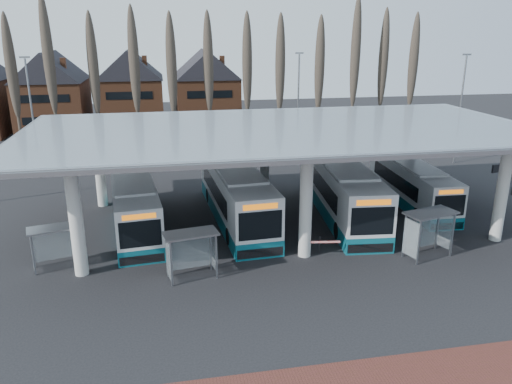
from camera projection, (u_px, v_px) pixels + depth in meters
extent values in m
plane|color=black|center=(318.00, 276.00, 25.79)|extent=(140.00, 140.00, 0.00)
cylinder|color=silver|center=(76.00, 220.00, 25.06)|extent=(0.70, 0.70, 6.00)
cylinder|color=silver|center=(99.00, 165.00, 35.35)|extent=(0.70, 0.70, 6.00)
cylinder|color=silver|center=(306.00, 205.00, 27.21)|extent=(0.70, 0.70, 6.00)
cylinder|color=silver|center=(265.00, 158.00, 37.50)|extent=(0.70, 0.70, 6.00)
cylinder|color=silver|center=(502.00, 193.00, 29.36)|extent=(0.70, 0.70, 6.00)
cylinder|color=silver|center=(412.00, 151.00, 39.65)|extent=(0.70, 0.70, 6.00)
cube|color=gray|center=(283.00, 128.00, 31.36)|extent=(32.00, 16.00, 0.12)
cube|color=silver|center=(283.00, 127.00, 31.34)|extent=(31.50, 15.50, 0.04)
cone|color=#473D33|center=(13.00, 82.00, 50.49)|extent=(0.36, 0.36, 14.50)
ellipsoid|color=#473D33|center=(11.00, 64.00, 49.96)|extent=(1.10, 1.10, 11.02)
cone|color=#473D33|center=(55.00, 81.00, 51.21)|extent=(0.36, 0.36, 14.50)
ellipsoid|color=#473D33|center=(53.00, 63.00, 50.68)|extent=(1.10, 1.10, 11.02)
cone|color=#473D33|center=(95.00, 80.00, 51.93)|extent=(0.36, 0.36, 14.50)
ellipsoid|color=#473D33|center=(94.00, 63.00, 51.40)|extent=(1.10, 1.10, 11.02)
cone|color=#473D33|center=(135.00, 80.00, 52.65)|extent=(0.36, 0.36, 14.50)
ellipsoid|color=#473D33|center=(133.00, 63.00, 52.11)|extent=(1.10, 1.10, 11.02)
cone|color=#473D33|center=(173.00, 79.00, 53.36)|extent=(0.36, 0.36, 14.50)
ellipsoid|color=#473D33|center=(172.00, 62.00, 52.83)|extent=(1.10, 1.10, 11.02)
cone|color=#473D33|center=(210.00, 78.00, 54.08)|extent=(0.36, 0.36, 14.50)
ellipsoid|color=#473D33|center=(210.00, 62.00, 53.55)|extent=(1.10, 1.10, 11.02)
cone|color=#473D33|center=(246.00, 78.00, 54.80)|extent=(0.36, 0.36, 14.50)
ellipsoid|color=#473D33|center=(246.00, 61.00, 54.27)|extent=(1.10, 1.10, 11.02)
cone|color=#473D33|center=(282.00, 77.00, 55.51)|extent=(0.36, 0.36, 14.50)
ellipsoid|color=#473D33|center=(282.00, 61.00, 54.98)|extent=(1.10, 1.10, 11.02)
cone|color=#473D33|center=(316.00, 77.00, 56.23)|extent=(0.36, 0.36, 14.50)
ellipsoid|color=#473D33|center=(317.00, 61.00, 55.70)|extent=(1.10, 1.10, 11.02)
cone|color=#473D33|center=(350.00, 76.00, 56.95)|extent=(0.36, 0.36, 14.50)
ellipsoid|color=#473D33|center=(351.00, 60.00, 56.42)|extent=(1.10, 1.10, 11.02)
cone|color=#473D33|center=(383.00, 75.00, 57.66)|extent=(0.36, 0.36, 14.50)
ellipsoid|color=#473D33|center=(384.00, 60.00, 57.13)|extent=(1.10, 1.10, 11.02)
cone|color=#473D33|center=(415.00, 75.00, 58.38)|extent=(0.36, 0.36, 14.50)
ellipsoid|color=#473D33|center=(416.00, 60.00, 57.85)|extent=(1.10, 1.10, 11.02)
cube|color=brown|center=(54.00, 104.00, 62.20)|extent=(8.00, 10.00, 7.00)
pyramid|color=black|center=(47.00, 45.00, 60.06)|extent=(8.30, 10.30, 3.50)
cube|color=brown|center=(132.00, 102.00, 63.90)|extent=(8.00, 10.00, 7.00)
pyramid|color=black|center=(128.00, 45.00, 61.76)|extent=(8.30, 10.30, 3.50)
cube|color=brown|center=(206.00, 100.00, 65.60)|extent=(8.00, 10.00, 7.00)
pyramid|color=black|center=(205.00, 45.00, 63.46)|extent=(8.30, 10.30, 3.50)
cylinder|color=slate|center=(33.00, 120.00, 41.61)|extent=(0.16, 0.16, 10.00)
cube|color=slate|center=(25.00, 57.00, 40.05)|extent=(0.80, 0.15, 0.15)
cylinder|color=slate|center=(298.00, 106.00, 49.65)|extent=(0.16, 0.16, 10.00)
cube|color=slate|center=(299.00, 53.00, 48.10)|extent=(0.80, 0.15, 0.15)
cylinder|color=slate|center=(460.00, 111.00, 46.55)|extent=(0.16, 0.16, 10.00)
cube|color=slate|center=(467.00, 54.00, 44.99)|extent=(0.80, 0.15, 0.15)
cube|color=silver|center=(134.00, 201.00, 31.78)|extent=(3.68, 12.02, 2.76)
cube|color=#0D5563|center=(135.00, 220.00, 32.19)|extent=(3.70, 12.04, 0.89)
cube|color=silver|center=(132.00, 179.00, 31.34)|extent=(2.96, 7.29, 0.18)
cube|color=black|center=(133.00, 197.00, 32.20)|extent=(3.39, 8.73, 1.08)
cube|color=black|center=(140.00, 234.00, 26.39)|extent=(2.21, 0.28, 1.48)
cube|color=black|center=(129.00, 175.00, 37.13)|extent=(2.13, 0.27, 1.18)
cube|color=#D6620B|center=(139.00, 217.00, 26.08)|extent=(1.76, 0.22, 0.30)
cube|color=black|center=(142.00, 259.00, 26.85)|extent=(2.38, 0.32, 0.49)
cylinder|color=black|center=(119.00, 244.00, 28.45)|extent=(0.37, 0.97, 0.95)
cylinder|color=black|center=(159.00, 240.00, 29.07)|extent=(0.37, 0.97, 0.95)
cylinder|color=black|center=(116.00, 204.00, 35.02)|extent=(0.37, 0.97, 0.95)
cylinder|color=black|center=(148.00, 201.00, 35.63)|extent=(0.37, 0.97, 0.95)
cube|color=silver|center=(236.00, 191.00, 33.07)|extent=(3.47, 13.15, 3.04)
cube|color=#0D5563|center=(236.00, 212.00, 33.51)|extent=(3.49, 13.17, 0.98)
cube|color=silver|center=(236.00, 168.00, 32.59)|extent=(2.91, 7.93, 0.20)
cube|color=black|center=(234.00, 187.00, 33.53)|extent=(3.32, 9.51, 1.19)
cube|color=black|center=(260.00, 225.00, 27.06)|extent=(2.43, 0.20, 1.63)
cube|color=black|center=(219.00, 166.00, 39.03)|extent=(2.35, 0.19, 1.30)
cube|color=#D6620B|center=(260.00, 207.00, 26.73)|extent=(1.94, 0.16, 0.33)
cube|color=black|center=(260.00, 253.00, 27.56)|extent=(2.63, 0.23, 0.54)
cylinder|color=black|center=(230.00, 236.00, 29.41)|extent=(0.36, 1.06, 1.04)
cylinder|color=black|center=(271.00, 233.00, 29.98)|extent=(0.36, 1.06, 1.04)
cylinder|color=black|center=(209.00, 196.00, 36.72)|extent=(0.36, 1.06, 1.04)
cylinder|color=black|center=(242.00, 193.00, 37.30)|extent=(0.36, 1.06, 1.04)
cube|color=silver|center=(342.00, 187.00, 33.87)|extent=(4.06, 13.33, 3.06)
cube|color=#0D5563|center=(341.00, 208.00, 34.32)|extent=(4.08, 13.36, 0.98)
cube|color=silver|center=(343.00, 165.00, 33.38)|extent=(3.27, 8.08, 0.20)
cube|color=black|center=(340.00, 183.00, 34.35)|extent=(3.74, 9.68, 1.20)
cube|color=black|center=(372.00, 221.00, 27.65)|extent=(2.45, 0.30, 1.64)
cube|color=black|center=(321.00, 162.00, 40.03)|extent=(2.37, 0.30, 1.31)
cube|color=#D6620B|center=(374.00, 202.00, 27.31)|extent=(1.95, 0.24, 0.33)
cube|color=black|center=(370.00, 248.00, 28.16)|extent=(2.65, 0.35, 0.55)
cylinder|color=black|center=(338.00, 231.00, 30.26)|extent=(0.41, 1.07, 1.05)
cylinder|color=black|center=(379.00, 229.00, 30.48)|extent=(0.41, 1.07, 1.05)
cylinder|color=black|center=(312.00, 191.00, 37.83)|extent=(0.41, 1.07, 1.05)
cylinder|color=black|center=(345.00, 190.00, 38.05)|extent=(0.41, 1.07, 1.05)
cube|color=silver|center=(412.00, 182.00, 36.26)|extent=(2.90, 11.02, 2.55)
cube|color=#0D5563|center=(410.00, 198.00, 36.63)|extent=(2.92, 11.04, 0.82)
cube|color=silver|center=(414.00, 164.00, 35.86)|extent=(2.43, 6.65, 0.16)
cube|color=black|center=(409.00, 179.00, 36.66)|extent=(2.77, 7.97, 1.00)
cube|color=black|center=(449.00, 206.00, 31.11)|extent=(2.04, 0.16, 1.36)
cube|color=black|center=(384.00, 162.00, 41.36)|extent=(1.97, 0.16, 1.09)
cube|color=#D6620B|center=(451.00, 192.00, 30.84)|extent=(1.62, 0.13, 0.27)
cube|color=black|center=(447.00, 226.00, 31.54)|extent=(2.20, 0.19, 0.45)
cylinder|color=black|center=(417.00, 214.00, 33.23)|extent=(0.30, 0.89, 0.87)
cylinder|color=black|center=(447.00, 213.00, 33.50)|extent=(0.30, 0.89, 0.87)
cylinder|color=black|center=(381.00, 185.00, 39.49)|extent=(0.30, 0.89, 0.87)
cylinder|color=black|center=(406.00, 184.00, 39.76)|extent=(0.30, 0.89, 0.87)
cube|color=gray|center=(33.00, 255.00, 25.54)|extent=(0.08, 0.08, 2.20)
cube|color=gray|center=(76.00, 248.00, 26.37)|extent=(0.08, 0.08, 2.20)
cube|color=gray|center=(33.00, 248.00, 26.38)|extent=(0.08, 0.08, 2.20)
cube|color=gray|center=(75.00, 242.00, 27.21)|extent=(0.08, 0.08, 2.20)
cube|color=gray|center=(52.00, 228.00, 26.03)|extent=(2.69, 1.77, 0.09)
cube|color=silver|center=(54.00, 244.00, 26.82)|extent=(2.06, 0.53, 1.76)
cube|color=silver|center=(32.00, 251.00, 25.93)|extent=(0.26, 0.95, 1.76)
cube|color=silver|center=(76.00, 244.00, 26.80)|extent=(0.26, 0.95, 1.76)
cube|color=gray|center=(171.00, 264.00, 24.37)|extent=(0.09, 0.09, 2.39)
cube|color=gray|center=(216.00, 257.00, 25.15)|extent=(0.09, 0.09, 2.39)
cube|color=gray|center=(167.00, 256.00, 25.31)|extent=(0.09, 0.09, 2.39)
cube|color=gray|center=(211.00, 249.00, 26.08)|extent=(0.09, 0.09, 2.39)
cube|color=gray|center=(191.00, 234.00, 24.85)|extent=(2.87, 1.78, 0.10)
cube|color=silver|center=(189.00, 251.00, 25.72)|extent=(2.26, 0.43, 1.91)
cube|color=silver|center=(168.00, 259.00, 24.81)|extent=(0.22, 1.04, 1.91)
cube|color=silver|center=(214.00, 252.00, 25.62)|extent=(0.22, 1.04, 1.91)
cube|color=gray|center=(419.00, 243.00, 26.63)|extent=(0.10, 0.10, 2.55)
cube|color=gray|center=(453.00, 235.00, 27.65)|extent=(0.10, 0.10, 2.55)
cube|color=gray|center=(404.00, 236.00, 27.60)|extent=(0.10, 0.10, 2.55)
cube|color=gray|center=(437.00, 228.00, 28.61)|extent=(0.10, 0.10, 2.55)
cube|color=gray|center=(431.00, 213.00, 27.22)|extent=(3.13, 2.12, 0.10)
cube|color=silver|center=(421.00, 231.00, 28.13)|extent=(2.38, 0.67, 2.04)
cube|color=silver|center=(411.00, 238.00, 27.08)|extent=(0.33, 1.09, 2.04)
cube|color=silver|center=(446.00, 231.00, 28.14)|extent=(0.33, 1.09, 2.04)
cylinder|color=black|center=(500.00, 187.00, 34.84)|extent=(0.10, 0.10, 3.35)
cube|color=black|center=(504.00, 167.00, 34.39)|extent=(2.24, 0.81, 0.58)
cube|color=black|center=(319.00, 245.00, 28.29)|extent=(0.07, 0.07, 1.01)
cube|color=red|center=(322.00, 242.00, 27.74)|extent=(2.01, 0.41, 0.09)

